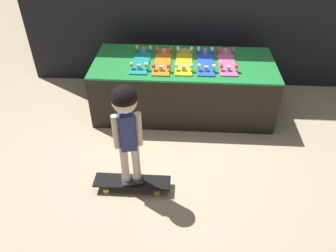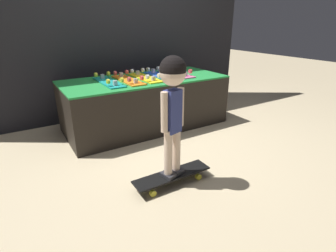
% 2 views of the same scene
% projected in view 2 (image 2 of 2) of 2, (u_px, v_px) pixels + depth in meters
% --- Properties ---
extents(ground_plane, '(16.00, 16.00, 0.00)m').
position_uv_depth(ground_plane, '(170.00, 141.00, 3.04)').
color(ground_plane, beige).
extents(back_wall, '(4.15, 0.10, 2.63)m').
position_uv_depth(back_wall, '(120.00, 20.00, 3.58)').
color(back_wall, black).
rests_on(back_wall, ground_plane).
extents(display_rack, '(2.03, 0.88, 0.63)m').
position_uv_depth(display_rack, '(146.00, 103.00, 3.39)').
color(display_rack, black).
rests_on(display_rack, ground_plane).
extents(skateboard_teal_on_rack, '(0.19, 0.65, 0.09)m').
position_uv_depth(skateboard_teal_on_rack, '(109.00, 81.00, 3.03)').
color(skateboard_teal_on_rack, teal).
rests_on(skateboard_teal_on_rack, display_rack).
extents(skateboard_orange_on_rack, '(0.19, 0.65, 0.09)m').
position_uv_depth(skateboard_orange_on_rack, '(128.00, 79.00, 3.13)').
color(skateboard_orange_on_rack, orange).
rests_on(skateboard_orange_on_rack, display_rack).
extents(skateboard_yellow_on_rack, '(0.19, 0.65, 0.09)m').
position_uv_depth(skateboard_yellow_on_rack, '(145.00, 77.00, 3.26)').
color(skateboard_yellow_on_rack, yellow).
rests_on(skateboard_yellow_on_rack, display_rack).
extents(skateboard_blue_on_rack, '(0.19, 0.65, 0.09)m').
position_uv_depth(skateboard_blue_on_rack, '(161.00, 75.00, 3.37)').
color(skateboard_blue_on_rack, blue).
rests_on(skateboard_blue_on_rack, display_rack).
extents(skateboard_pink_on_rack, '(0.19, 0.65, 0.09)m').
position_uv_depth(skateboard_pink_on_rack, '(176.00, 73.00, 3.50)').
color(skateboard_pink_on_rack, pink).
rests_on(skateboard_pink_on_rack, display_rack).
extents(skateboard_on_floor, '(0.69, 0.18, 0.09)m').
position_uv_depth(skateboard_on_floor, '(172.00, 176.00, 2.24)').
color(skateboard_on_floor, black).
rests_on(skateboard_on_floor, ground_plane).
extents(child, '(0.23, 0.20, 0.99)m').
position_uv_depth(child, '(173.00, 96.00, 1.97)').
color(child, '#2D2D33').
rests_on(child, skateboard_on_floor).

